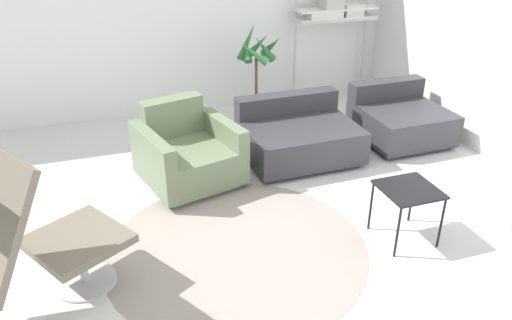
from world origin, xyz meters
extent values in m
plane|color=silver|center=(0.00, 0.00, 0.00)|extent=(12.00, 12.00, 0.00)
cube|color=white|center=(0.00, 2.98, 1.40)|extent=(12.00, 0.06, 2.80)
cylinder|color=gray|center=(0.05, -0.19, 0.00)|extent=(2.08, 2.08, 0.01)
cylinder|color=#BCBCC1|center=(-1.10, -0.22, 0.01)|extent=(0.60, 0.60, 0.02)
cylinder|color=#BCBCC1|center=(-1.10, -0.22, 0.18)|extent=(0.06, 0.06, 0.32)
cube|color=#6B6051|center=(-1.10, -0.22, 0.38)|extent=(0.81, 0.81, 0.06)
cube|color=silver|center=(-0.07, 0.99, 0.03)|extent=(0.85, 0.85, 0.06)
cube|color=#667556|center=(-0.07, 0.99, 0.22)|extent=(0.80, 0.98, 0.33)
cube|color=#667556|center=(-0.15, 1.32, 0.58)|extent=(0.64, 0.33, 0.38)
cube|color=#667556|center=(0.29, 1.09, 0.33)|extent=(0.33, 0.86, 0.54)
cube|color=#667556|center=(-0.42, 0.90, 0.33)|extent=(0.33, 0.86, 0.54)
cube|color=black|center=(1.15, 1.13, 0.03)|extent=(1.06, 0.81, 0.05)
cube|color=#333338|center=(1.15, 1.13, 0.22)|extent=(1.17, 0.96, 0.34)
cube|color=#333338|center=(1.14, 1.50, 0.50)|extent=(1.16, 0.22, 0.22)
cube|color=black|center=(2.44, 1.19, 0.03)|extent=(0.85, 0.81, 0.05)
cube|color=#333338|center=(2.44, 1.19, 0.22)|extent=(0.94, 0.95, 0.34)
cube|color=#333338|center=(2.43, 1.56, 0.50)|extent=(0.93, 0.22, 0.22)
cube|color=black|center=(1.38, -0.48, 0.46)|extent=(0.43, 0.43, 0.02)
cylinder|color=black|center=(1.19, -0.67, 0.22)|extent=(0.02, 0.02, 0.45)
cylinder|color=black|center=(1.58, -0.67, 0.22)|extent=(0.02, 0.02, 0.45)
cylinder|color=black|center=(1.19, -0.28, 0.22)|extent=(0.02, 0.02, 0.45)
cylinder|color=black|center=(1.58, -0.28, 0.22)|extent=(0.02, 0.02, 0.45)
cylinder|color=brown|center=(1.05, 2.29, 0.11)|extent=(0.30, 0.30, 0.23)
cylinder|color=#382819|center=(1.05, 2.29, 0.22)|extent=(0.28, 0.28, 0.02)
cylinder|color=brown|center=(1.05, 2.29, 0.51)|extent=(0.04, 0.04, 0.58)
cone|color=#2D6B33|center=(1.26, 2.31, 0.94)|extent=(0.15, 0.48, 0.36)
cone|color=#2D6B33|center=(1.10, 2.39, 0.93)|extent=(0.32, 0.23, 0.33)
cone|color=#2D6B33|center=(0.98, 2.40, 0.99)|extent=(0.35, 0.27, 0.43)
cone|color=#2D6B33|center=(0.95, 2.31, 0.91)|extent=(0.15, 0.30, 0.29)
cone|color=#2D6B33|center=(0.98, 2.15, 0.91)|extent=(0.37, 0.26, 0.29)
cone|color=#2D6B33|center=(1.11, 2.16, 0.95)|extent=(0.35, 0.24, 0.36)
cylinder|color=#BCBCC1|center=(1.79, 2.84, 0.97)|extent=(0.03, 0.03, 1.93)
cylinder|color=#BCBCC1|center=(2.83, 2.84, 0.97)|extent=(0.03, 0.03, 1.93)
cube|color=white|center=(2.31, 2.72, 1.11)|extent=(1.10, 0.28, 0.02)
cube|color=white|center=(2.31, 2.72, 1.13)|extent=(1.10, 0.28, 0.02)
cube|color=white|center=(2.31, 2.72, 1.24)|extent=(1.10, 0.28, 0.02)
cube|color=beige|center=(2.52, 2.71, 1.21)|extent=(0.26, 0.24, 0.17)
cube|color=silver|center=(2.12, 2.71, 1.19)|extent=(0.46, 0.24, 0.10)
cube|color=#B7B2A8|center=(2.22, 2.71, 1.32)|extent=(0.26, 0.24, 0.15)
camera|label=1|loc=(-0.83, -3.29, 2.43)|focal=35.00mm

